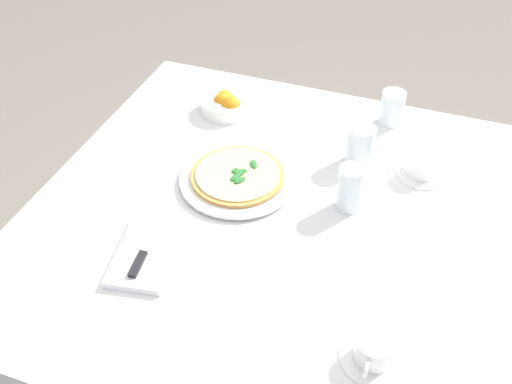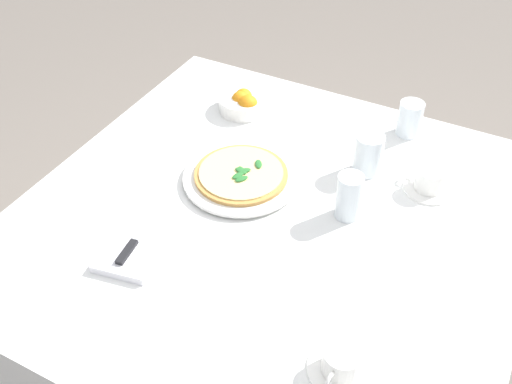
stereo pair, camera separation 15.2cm
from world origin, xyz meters
The scene contains 12 objects.
ground_plane centered at (0.00, 0.00, 0.00)m, with size 8.00×8.00×0.00m, color slate.
dining_table centered at (0.00, 0.00, 0.63)m, with size 1.21×1.21×0.76m.
pizza_plate centered at (0.08, 0.13, 0.77)m, with size 0.31×0.31×0.02m.
pizza centered at (0.08, 0.13, 0.78)m, with size 0.25×0.25×0.02m.
coffee_cup_far_right centered at (-0.33, -0.31, 0.79)m, with size 0.13×0.13×0.06m.
coffee_cup_left_edge centered at (0.28, -0.31, 0.79)m, with size 0.13×0.13×0.07m.
water_glass_center_back centered at (0.50, -0.19, 0.80)m, with size 0.07×0.07×0.10m.
water_glass_near_left centered at (0.09, -0.16, 0.81)m, with size 0.06×0.06×0.12m.
water_glass_right_edge centered at (0.28, -0.15, 0.81)m, with size 0.08×0.08×0.11m.
napkin_folded centered at (-0.23, 0.23, 0.77)m, with size 0.24×0.17×0.02m.
dinner_knife centered at (-0.23, 0.23, 0.78)m, with size 0.20×0.05×0.01m.
citrus_bowl centered at (0.38, 0.29, 0.79)m, with size 0.15×0.15×0.07m.
Camera 1 is at (-1.04, -0.33, 1.78)m, focal length 42.26 mm.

